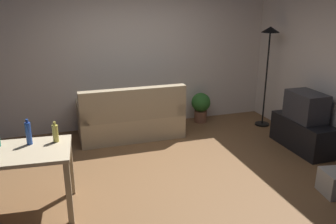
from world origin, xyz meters
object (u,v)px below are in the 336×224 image
desk (13,161)px  potted_plant (201,105)px  torchiere_lamp (269,50)px  tv_stand (302,134)px  tv (306,106)px  couch (131,119)px  bottle_blue (28,133)px  bottle_squat (55,133)px

desk → potted_plant: bearing=39.8°
torchiere_lamp → desk: (-4.13, -1.66, -0.76)m
torchiere_lamp → desk: size_ratio=1.45×
potted_plant → tv_stand: bearing=-57.6°
tv → tv_stand: bearing=90.0°
couch → desk: 2.52m
tv → bottle_blue: (-3.96, -0.39, 0.19)m
potted_plant → tv: bearing=-57.5°
bottle_blue → tv_stand: bearing=5.7°
couch → bottle_squat: (-1.21, -1.74, 0.55)m
bottle_blue → potted_plant: bearing=34.9°
torchiere_lamp → tv: bearing=-89.8°
bottle_squat → couch: bearing=55.2°
tv → desk: tv is taller
tv → potted_plant: 1.98m
potted_plant → torchiere_lamp: bearing=-26.4°
tv_stand → torchiere_lamp: 1.63m
torchiere_lamp → bottle_blue: size_ratio=6.21×
couch → bottle_blue: 2.35m
tv_stand → desk: bearing=97.4°
torchiere_lamp → bottle_blue: bearing=-159.0°
couch → torchiere_lamp: 2.71m
bottle_squat → potted_plant: bearing=37.9°
tv → desk: (-4.13, -0.54, -0.05)m
tv_stand → potted_plant: size_ratio=1.93×
desk → bottle_blue: bottle_blue is taller
potted_plant → bottle_blue: 3.60m
potted_plant → bottle_blue: size_ratio=1.95×
couch → tv: bearing=151.7°
tv → bottle_blue: size_ratio=2.06×
tv_stand → tv: (0.00, 0.00, 0.46)m
couch → bottle_blue: bottle_blue is taller
torchiere_lamp → couch: bearing=175.3°
tv_stand → potted_plant: 1.95m
couch → bottle_blue: size_ratio=5.94×
desk → bottle_blue: size_ratio=4.29×
tv → desk: size_ratio=0.48×
desk → tv: bearing=12.0°
potted_plant → bottle_squat: bottle_squat is taller
potted_plant → bottle_blue: (-2.91, -2.04, 0.56)m
desk → bottle_blue: 0.33m
torchiere_lamp → bottle_blue: torchiere_lamp is taller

